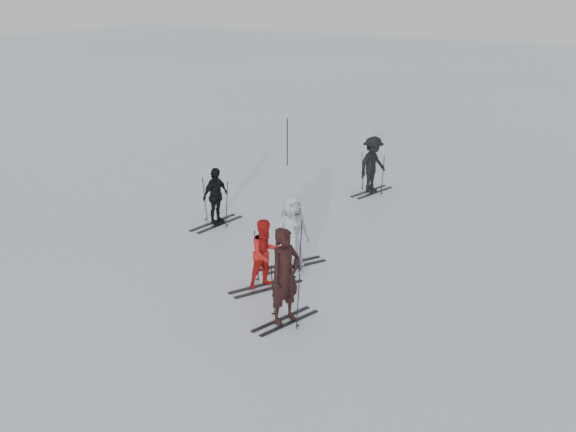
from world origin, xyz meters
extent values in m
plane|color=silver|center=(0.00, 0.00, 0.00)|extent=(120.00, 120.00, 0.00)
imported|color=black|center=(1.92, -2.18, 0.99)|extent=(0.63, 0.81, 1.98)
imported|color=#B51914|center=(0.66, -1.00, 0.79)|extent=(0.87, 0.95, 1.58)
imported|color=#B2B9BC|center=(0.50, 0.38, 0.88)|extent=(0.89, 1.02, 1.75)
imported|color=black|center=(-2.90, 1.83, 0.80)|extent=(0.47, 0.97, 1.60)
imported|color=black|center=(-0.53, 6.92, 0.90)|extent=(0.88, 1.27, 1.79)
cylinder|color=black|center=(-4.66, 8.39, 0.87)|extent=(0.05, 0.05, 1.73)
camera|label=1|loc=(8.96, -13.30, 6.76)|focal=45.00mm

